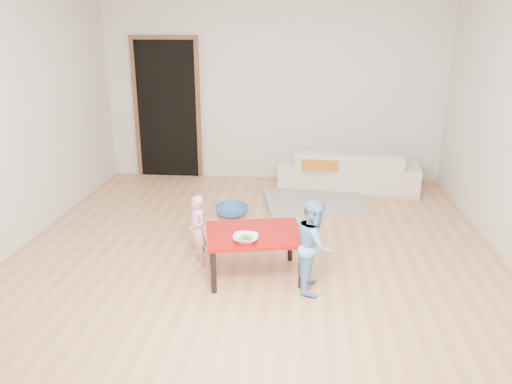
# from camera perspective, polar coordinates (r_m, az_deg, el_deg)

# --- Properties ---
(floor) EXTENTS (5.00, 5.00, 0.01)m
(floor) POSITION_cam_1_polar(r_m,az_deg,el_deg) (5.42, 0.20, -5.86)
(floor) COLOR tan
(floor) RESTS_ON ground
(back_wall) EXTENTS (5.00, 0.02, 2.60)m
(back_wall) POSITION_cam_1_polar(r_m,az_deg,el_deg) (7.49, 1.97, 11.27)
(back_wall) COLOR silver
(back_wall) RESTS_ON floor
(left_wall) EXTENTS (0.02, 5.00, 2.60)m
(left_wall) POSITION_cam_1_polar(r_m,az_deg,el_deg) (5.81, -25.39, 7.45)
(left_wall) COLOR silver
(left_wall) RESTS_ON floor
(doorway) EXTENTS (1.02, 0.08, 2.11)m
(doorway) POSITION_cam_1_polar(r_m,az_deg,el_deg) (7.77, -10.07, 9.21)
(doorway) COLOR brown
(doorway) RESTS_ON back_wall
(sofa) EXTENTS (2.01, 0.96, 0.57)m
(sofa) POSITION_cam_1_polar(r_m,az_deg,el_deg) (7.27, 10.52, 2.57)
(sofa) COLOR beige
(sofa) RESTS_ON floor
(cushion) EXTENTS (0.53, 0.49, 0.13)m
(cushion) POSITION_cam_1_polar(r_m,az_deg,el_deg) (6.99, 7.10, 3.40)
(cushion) COLOR #CA6F16
(cushion) RESTS_ON sofa
(red_table) EXTENTS (0.99, 0.82, 0.44)m
(red_table) POSITION_cam_1_polar(r_m,az_deg,el_deg) (4.67, -0.18, -7.10)
(red_table) COLOR #9A0908
(red_table) RESTS_ON floor
(bowl) EXTENTS (0.22, 0.22, 0.05)m
(bowl) POSITION_cam_1_polar(r_m,az_deg,el_deg) (4.38, -1.17, -5.34)
(bowl) COLOR white
(bowl) RESTS_ON red_table
(broccoli) EXTENTS (0.12, 0.12, 0.06)m
(broccoli) POSITION_cam_1_polar(r_m,az_deg,el_deg) (4.38, -1.17, -5.33)
(broccoli) COLOR #2D5919
(broccoli) RESTS_ON red_table
(child_pink) EXTENTS (0.29, 0.31, 0.70)m
(child_pink) POSITION_cam_1_polar(r_m,az_deg,el_deg) (4.88, -6.74, -4.37)
(child_pink) COLOR pink
(child_pink) RESTS_ON floor
(child_blue) EXTENTS (0.33, 0.41, 0.84)m
(child_blue) POSITION_cam_1_polar(r_m,az_deg,el_deg) (4.39, 6.68, -6.05)
(child_blue) COLOR #6896F1
(child_blue) RESTS_ON floor
(basin) EXTENTS (0.41, 0.41, 0.13)m
(basin) POSITION_cam_1_polar(r_m,az_deg,el_deg) (6.17, -2.79, -2.15)
(basin) COLOR #2F66B2
(basin) RESTS_ON floor
(blanket) EXTENTS (1.45, 1.27, 0.06)m
(blanket) POSITION_cam_1_polar(r_m,az_deg,el_deg) (6.66, 6.70, -0.99)
(blanket) COLOR #A49C91
(blanket) RESTS_ON floor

